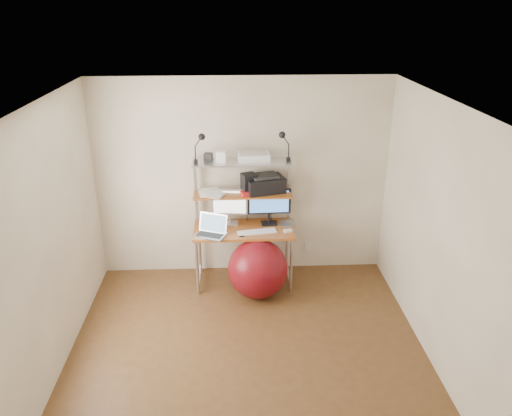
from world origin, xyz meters
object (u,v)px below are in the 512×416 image
Objects in this scene: printer at (265,184)px; exercise_ball at (258,269)px; monitor_silver at (230,204)px; monitor_black at (269,203)px; laptop at (212,230)px.

exercise_ball is (-0.10, -0.48, -0.90)m from printer.
monitor_silver is 0.48m from monitor_black.
monitor_silver is at bearing 175.89° from monitor_black.
monitor_black reaches higher than monitor_silver.
printer reaches higher than laptop.
monitor_silver is at bearing 166.14° from printer.
monitor_black is (0.48, -0.02, 0.01)m from monitor_silver.
laptop is at bearing -121.63° from monitor_silver.
monitor_silver is 0.68× the size of exercise_ball.
monitor_silver is 1.13× the size of laptop.
laptop is 0.85m from printer.
laptop is 0.71m from exercise_ball.
printer reaches higher than monitor_black.
monitor_black is 0.81m from exercise_ball.
monitor_black reaches higher than laptop.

